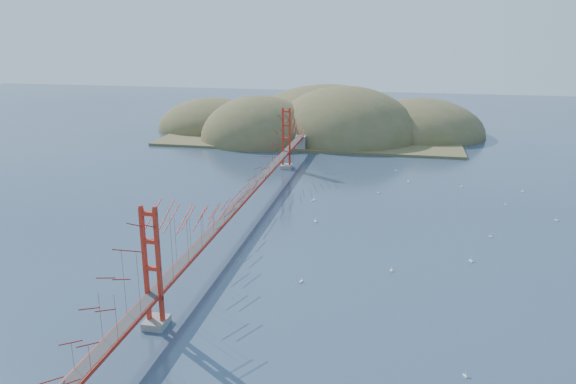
% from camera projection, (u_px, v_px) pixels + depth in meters
% --- Properties ---
extents(ground, '(320.00, 320.00, 0.00)m').
position_uv_depth(ground, '(244.00, 219.00, 80.11)').
color(ground, '#2A3C55').
rests_on(ground, ground).
extents(bridge, '(2.20, 94.40, 12.00)m').
position_uv_depth(bridge, '(243.00, 172.00, 78.25)').
color(bridge, gray).
rests_on(bridge, ground).
extents(far_headlands, '(84.00, 58.00, 25.00)m').
position_uv_depth(far_headlands, '(325.00, 132.00, 143.98)').
color(far_headlands, brown).
rests_on(far_headlands, ground).
extents(sailboat_12, '(0.54, 0.45, 0.63)m').
position_uv_depth(sailboat_12, '(396.00, 170.00, 106.40)').
color(sailboat_12, white).
rests_on(sailboat_12, ground).
extents(sailboat_1, '(0.66, 0.66, 0.73)m').
position_uv_depth(sailboat_1, '(471.00, 260.00, 65.88)').
color(sailboat_1, white).
rests_on(sailboat_1, ground).
extents(sailboat_11, '(0.66, 0.66, 0.69)m').
position_uv_depth(sailboat_11, '(556.00, 220.00, 79.52)').
color(sailboat_11, white).
rests_on(sailboat_11, ground).
extents(sailboat_9, '(0.47, 0.50, 0.56)m').
position_uv_depth(sailboat_9, '(505.00, 204.00, 86.26)').
color(sailboat_9, white).
rests_on(sailboat_9, ground).
extents(sailboat_8, '(0.51, 0.46, 0.58)m').
position_uv_depth(sailboat_8, '(462.00, 186.00, 95.76)').
color(sailboat_8, white).
rests_on(sailboat_8, ground).
extents(sailboat_6, '(0.53, 0.53, 0.58)m').
position_uv_depth(sailboat_6, '(465.00, 375.00, 44.48)').
color(sailboat_6, white).
rests_on(sailboat_6, ground).
extents(sailboat_15, '(0.63, 0.63, 0.68)m').
position_uv_depth(sailboat_15, '(408.00, 181.00, 98.93)').
color(sailboat_15, white).
rests_on(sailboat_15, ground).
extents(sailboat_7, '(0.56, 0.56, 0.63)m').
position_uv_depth(sailboat_7, '(379.00, 192.00, 92.48)').
color(sailboat_7, white).
rests_on(sailboat_7, ground).
extents(sailboat_17, '(0.51, 0.49, 0.58)m').
position_uv_depth(sailboat_17, '(523.00, 191.00, 93.00)').
color(sailboat_17, white).
rests_on(sailboat_17, ground).
extents(sailboat_10, '(0.58, 0.63, 0.71)m').
position_uv_depth(sailboat_10, '(301.00, 281.00, 60.68)').
color(sailboat_10, white).
rests_on(sailboat_10, ground).
extents(sailboat_0, '(0.52, 0.60, 0.68)m').
position_uv_depth(sailboat_0, '(391.00, 270.00, 63.39)').
color(sailboat_0, white).
rests_on(sailboat_0, ground).
extents(sailboat_2, '(0.55, 0.55, 0.58)m').
position_uv_depth(sailboat_2, '(491.00, 236.00, 73.49)').
color(sailboat_2, white).
rests_on(sailboat_2, ground).
extents(sailboat_3, '(0.70, 0.70, 0.74)m').
position_uv_depth(sailboat_3, '(314.00, 200.00, 88.45)').
color(sailboat_3, white).
rests_on(sailboat_3, ground).
extents(sailboat_extra_1, '(0.69, 0.69, 0.73)m').
position_uv_depth(sailboat_extra_1, '(315.00, 221.00, 79.08)').
color(sailboat_extra_1, white).
rests_on(sailboat_extra_1, ground).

